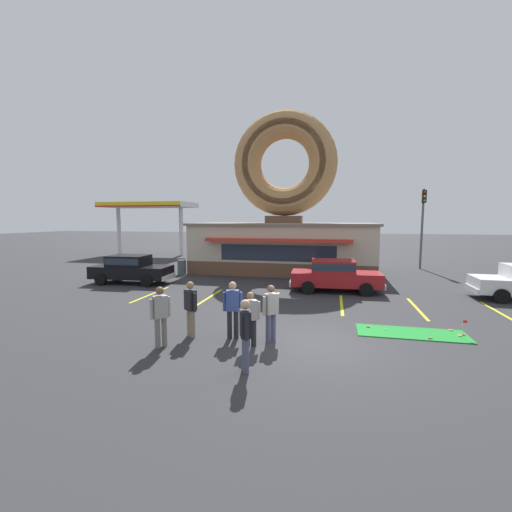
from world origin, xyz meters
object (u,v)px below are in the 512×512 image
at_px(car_red, 335,274).
at_px(pedestrian_hooded_kid, 245,332).
at_px(car_black, 131,268).
at_px(pedestrian_beanie_man, 250,316).
at_px(putting_flag_pin, 464,324).
at_px(pedestrian_clipboard_woman, 233,307).
at_px(golf_ball, 386,329).
at_px(pedestrian_blue_sweater_man, 160,314).
at_px(traffic_light_pole, 423,218).
at_px(pedestrian_leather_jacket_man, 191,306).
at_px(trash_bin, 182,267).
at_px(pedestrian_crossing_woman, 271,310).

relative_size(car_red, pedestrian_hooded_kid, 2.63).
distance_m(car_black, pedestrian_beanie_man, 11.94).
bearing_deg(car_black, car_red, 1.32).
bearing_deg(putting_flag_pin, pedestrian_clipboard_woman, -167.35).
relative_size(golf_ball, pedestrian_beanie_man, 0.03).
relative_size(pedestrian_blue_sweater_man, traffic_light_pole, 0.30).
height_order(car_red, pedestrian_leather_jacket_man, pedestrian_leather_jacket_man).
xyz_separation_m(car_red, pedestrian_hooded_kid, (-2.11, -9.82, 0.11)).
bearing_deg(pedestrian_clipboard_woman, car_black, 138.00).
xyz_separation_m(pedestrian_beanie_man, trash_bin, (-7.40, 11.37, -0.37)).
distance_m(pedestrian_hooded_kid, trash_bin, 15.11).
bearing_deg(pedestrian_beanie_man, pedestrian_crossing_woman, 45.28).
xyz_separation_m(putting_flag_pin, pedestrian_beanie_man, (-6.22, -2.05, 0.43)).
xyz_separation_m(car_red, car_black, (-11.31, -0.26, 0.00)).
bearing_deg(putting_flag_pin, trash_bin, 145.63).
distance_m(golf_ball, car_black, 14.13).
bearing_deg(trash_bin, pedestrian_beanie_man, -56.94).
distance_m(car_red, pedestrian_clipboard_woman, 8.28).
relative_size(car_black, pedestrian_blue_sweater_man, 2.65).
distance_m(car_red, traffic_light_pole, 11.67).
relative_size(pedestrian_hooded_kid, trash_bin, 1.81).
height_order(pedestrian_blue_sweater_man, trash_bin, pedestrian_blue_sweater_man).
bearing_deg(golf_ball, pedestrian_crossing_woman, -153.06).
distance_m(putting_flag_pin, pedestrian_beanie_man, 6.57).
height_order(trash_bin, traffic_light_pole, traffic_light_pole).
relative_size(car_black, pedestrian_hooded_kid, 2.63).
height_order(car_red, pedestrian_hooded_kid, pedestrian_hooded_kid).
bearing_deg(golf_ball, car_black, 156.42).
height_order(pedestrian_hooded_kid, pedestrian_crossing_woman, pedestrian_hooded_kid).
bearing_deg(putting_flag_pin, pedestrian_crossing_woman, -164.89).
bearing_deg(pedestrian_hooded_kid, traffic_light_pole, 66.75).
relative_size(car_black, pedestrian_leather_jacket_man, 2.66).
relative_size(car_red, car_black, 1.00).
distance_m(pedestrian_clipboard_woman, trash_bin, 12.79).
bearing_deg(car_red, pedestrian_crossing_woman, -103.77).
height_order(car_red, pedestrian_crossing_woman, pedestrian_crossing_woman).
relative_size(golf_ball, car_black, 0.01).
bearing_deg(car_red, putting_flag_pin, -57.97).
height_order(pedestrian_clipboard_woman, pedestrian_beanie_man, pedestrian_clipboard_woman).
bearing_deg(trash_bin, car_red, -18.01).
bearing_deg(pedestrian_blue_sweater_man, pedestrian_crossing_woman, 21.06).
bearing_deg(car_black, golf_ball, -23.58).
distance_m(pedestrian_blue_sweater_man, pedestrian_crossing_woman, 3.19).
bearing_deg(golf_ball, traffic_light_pole, 73.49).
distance_m(car_black, pedestrian_leather_jacket_man, 10.28).
xyz_separation_m(golf_ball, pedestrian_hooded_kid, (-3.73, -3.92, 0.93)).
bearing_deg(pedestrian_hooded_kid, trash_bin, 120.55).
distance_m(putting_flag_pin, pedestrian_hooded_kid, 7.02).
distance_m(car_red, car_black, 11.31).
bearing_deg(traffic_light_pole, pedestrian_blue_sweater_man, -121.07).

